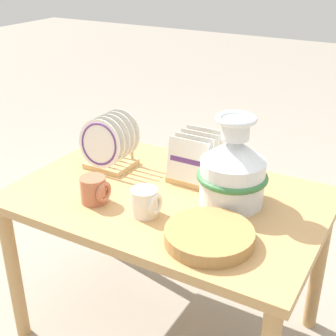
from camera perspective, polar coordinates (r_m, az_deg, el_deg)
ground_plane at (r=2.14m, az=0.00°, el=-18.93°), size 14.00×14.00×0.00m
display_table at (r=1.79m, az=0.00°, el=-5.66°), size 1.15×0.76×0.66m
ceramic_vase at (r=1.65m, az=7.91°, el=-0.09°), size 0.25×0.25×0.33m
dish_rack_round_plates at (r=1.94m, az=-7.21°, el=2.67°), size 0.20×0.18×0.22m
dish_rack_square_plates at (r=1.83m, az=3.34°, el=0.44°), size 0.18×0.18×0.19m
wicker_charger_stack at (r=1.47m, az=5.03°, el=-8.26°), size 0.28×0.28×0.04m
mug_terracotta_glaze at (r=1.69m, az=-8.96°, el=-2.66°), size 0.10×0.09×0.10m
mug_cream_glaze at (r=1.60m, az=-2.82°, el=-4.17°), size 0.10×0.09×0.10m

